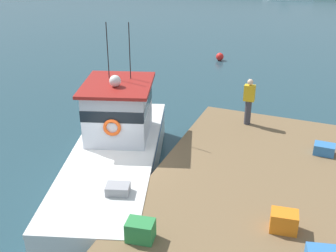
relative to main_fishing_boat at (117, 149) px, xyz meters
The scene contains 9 objects.
ground_plane 1.09m from the main_fishing_boat, 94.01° to the right, with size 200.00×200.00×0.00m, color #23424C.
dock 4.79m from the main_fishing_boat, ahead, with size 6.00×9.00×1.20m.
main_fishing_boat is the anchor object (origin of this frame).
crate_single_far 6.38m from the main_fishing_boat, 15.94° to the left, with size 0.60×0.44×0.32m, color #3370B2.
crate_stack_near_edge 4.70m from the main_fishing_boat, 55.35° to the right, with size 0.60×0.44×0.46m, color #2D8442.
crate_stack_mid_dock 6.01m from the main_fishing_boat, 23.27° to the right, with size 0.60×0.44×0.47m, color orange.
deckhand_by_the_boat 4.77m from the main_fishing_boat, 41.30° to the left, with size 0.36×0.22×1.63m.
mooring_buoy_outer 14.49m from the main_fishing_boat, 92.40° to the left, with size 0.47×0.47×0.47m, color red.
mooring_buoy_channel_marker 9.30m from the main_fishing_boat, 110.42° to the left, with size 0.33×0.33×0.33m, color red.
Camera 1 is at (6.02, -10.15, 7.37)m, focal length 45.71 mm.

